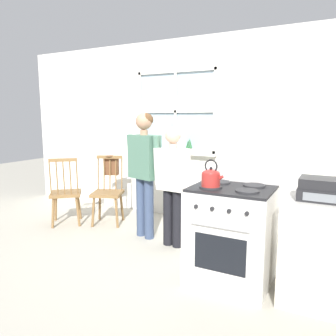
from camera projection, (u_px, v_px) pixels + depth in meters
ground_plane at (146, 250)px, 3.89m from camera, size 16.00×16.00×0.00m
wall_back at (195, 132)px, 4.89m from camera, size 6.40×0.16×2.70m
chair_by_window at (108, 193)px, 4.79m from camera, size 0.54×0.53×0.99m
chair_near_wall at (66, 194)px, 4.75m from camera, size 0.58×0.58×0.99m
person_elderly_left at (144, 163)px, 4.16m from camera, size 0.57×0.32×1.61m
person_teen_center at (173, 177)px, 3.88m from camera, size 0.50×0.24×1.44m
stove at (231, 234)px, 3.08m from camera, size 0.74×0.68×1.08m
kettle at (211, 177)px, 2.96m from camera, size 0.21×0.17×0.25m
potted_plant at (189, 148)px, 4.88m from camera, size 0.15×0.15×0.23m
handbag at (111, 166)px, 4.96m from camera, size 0.24×0.24×0.31m
side_counter at (316, 252)px, 2.73m from camera, size 0.55×0.50×0.90m
stereo at (321, 189)px, 2.63m from camera, size 0.34×0.29×0.18m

